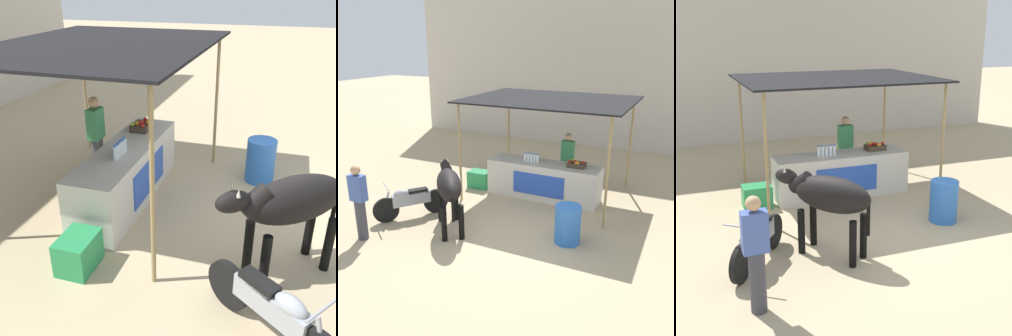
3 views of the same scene
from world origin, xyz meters
TOP-DOWN VIEW (x-y plane):
  - ground_plane at (0.00, 0.00)m, footprint 60.00×60.00m
  - stall_counter at (0.00, 2.20)m, footprint 3.00×0.82m
  - stall_awning at (0.00, 2.50)m, footprint 4.20×3.20m
  - water_bottle_row at (-0.35, 2.15)m, footprint 0.43×0.07m
  - fruit_crate at (0.86, 2.25)m, footprint 0.44×0.32m
  - vendor_behind_counter at (0.40, 2.95)m, footprint 0.34×0.22m
  - cooler_box at (-1.93, 2.10)m, footprint 0.60×0.44m
  - water_barrel at (1.35, 0.07)m, footprint 0.54×0.54m
  - cow at (-1.21, -0.47)m, footprint 1.45×1.63m
  - motorcycle_parked at (-2.38, -0.40)m, footprint 1.13×1.50m

SIDE VIEW (x-z plane):
  - ground_plane at x=0.00m, z-range 0.00..0.00m
  - cooler_box at x=-1.93m, z-range 0.00..0.48m
  - water_barrel at x=1.35m, z-range 0.00..0.83m
  - motorcycle_parked at x=-2.38m, z-range -0.02..0.88m
  - stall_counter at x=0.00m, z-range 0.00..0.96m
  - vendor_behind_counter at x=0.40m, z-range 0.02..1.67m
  - cow at x=-1.21m, z-range 0.32..1.75m
  - fruit_crate at x=0.86m, z-range 0.94..1.13m
  - water_bottle_row at x=-0.35m, z-range 0.95..1.20m
  - stall_awning at x=0.00m, z-range 1.21..3.82m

